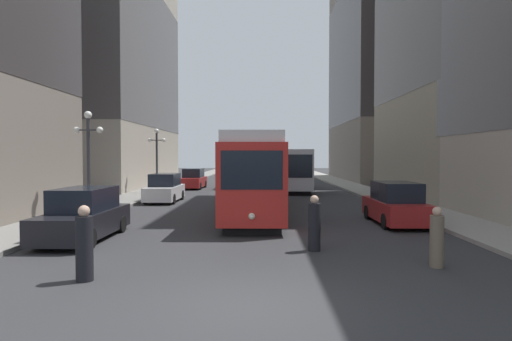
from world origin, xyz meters
The scene contains 16 objects.
ground_plane centered at (0.00, 0.00, 0.00)m, with size 200.00×200.00×0.00m, color #303033.
sidewalk_left centered at (-8.70, 40.00, 0.07)m, with size 2.73×120.00×0.15m, color gray.
sidewalk_right centered at (8.70, 40.00, 0.07)m, with size 2.73×120.00×0.15m, color gray.
streetcar centered at (-0.17, 14.50, 2.10)m, with size 2.74×15.00×3.89m.
transit_bus centered at (2.95, 29.56, 1.95)m, with size 2.97×12.00×3.45m.
parked_car_left_near centered at (-6.03, 31.21, 0.84)m, with size 1.97×4.80×1.82m.
parked_car_left_mid centered at (-6.04, 6.80, 0.84)m, with size 1.92×4.85×1.82m.
parked_car_right_far centered at (6.04, 10.53, 0.84)m, with size 1.91×4.70×1.82m.
parked_car_left_far centered at (-6.04, 19.57, 0.84)m, with size 1.90×4.57×1.82m.
pedestrian_crossing_near centered at (1.88, 5.06, 0.80)m, with size 0.39×0.39×1.73m.
pedestrian_crossing_far centered at (-3.92, 1.68, 0.83)m, with size 0.40×0.40×1.79m.
pedestrian_on_sidewalk centered at (4.88, 3.08, 0.75)m, with size 0.36×0.36×1.61m.
lamp_post_left_near centered at (-7.94, 12.04, 3.41)m, with size 1.41×0.36×4.91m.
lamp_post_left_far centered at (-7.94, 25.35, 3.42)m, with size 1.41×0.36×4.92m.
building_left_midblock centered at (-15.21, 34.19, 11.86)m, with size 10.89×22.31×23.04m.
building_right_midblock centered at (16.81, 46.29, 14.51)m, with size 14.09×21.74×28.16m.
Camera 1 is at (0.28, -8.51, 2.94)m, focal length 30.82 mm.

